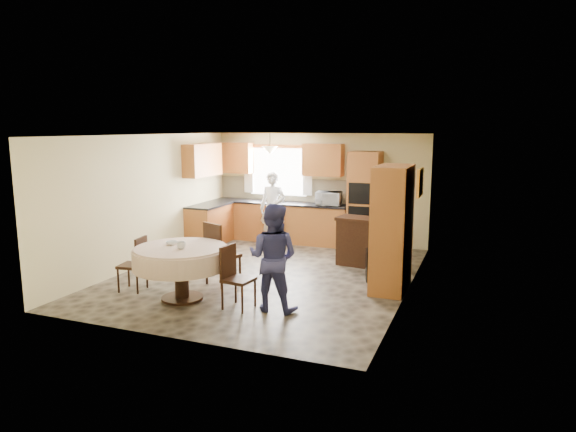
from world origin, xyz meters
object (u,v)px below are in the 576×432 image
(dining_table, at_px, (181,258))
(chair_left, at_px, (136,261))
(sideboard, at_px, (369,244))
(chair_back, at_px, (219,251))
(person_dining, at_px, (273,257))
(chair_right, at_px, (234,274))
(oven_tower, at_px, (365,201))
(cupboard, at_px, (392,228))
(person_sink, at_px, (273,209))

(dining_table, relative_size, chair_left, 1.63)
(sideboard, xyz_separation_m, chair_back, (-2.08, -2.09, 0.16))
(person_dining, bearing_deg, dining_table, 2.81)
(chair_back, bearing_deg, dining_table, 99.99)
(chair_left, xyz_separation_m, chair_back, (1.11, 0.74, 0.10))
(chair_right, distance_m, person_dining, 0.64)
(oven_tower, distance_m, chair_right, 4.52)
(cupboard, relative_size, dining_table, 1.40)
(chair_left, bearing_deg, oven_tower, 137.57)
(dining_table, bearing_deg, person_dining, 3.43)
(chair_back, distance_m, person_dining, 1.52)
(chair_right, bearing_deg, chair_back, 47.26)
(chair_right, height_order, person_dining, person_dining)
(cupboard, bearing_deg, dining_table, -149.89)
(chair_right, bearing_deg, dining_table, 95.40)
(chair_left, height_order, chair_right, chair_right)
(person_sink, bearing_deg, oven_tower, 9.44)
(cupboard, bearing_deg, oven_tower, 111.79)
(oven_tower, bearing_deg, cupboard, -68.21)
(person_dining, bearing_deg, person_sink, -67.56)
(chair_left, relative_size, chair_right, 0.96)
(sideboard, height_order, chair_right, chair_right)
(person_sink, bearing_deg, chair_back, -85.19)
(chair_right, xyz_separation_m, person_sink, (-1.08, 4.00, 0.31))
(oven_tower, bearing_deg, chair_right, -101.85)
(dining_table, height_order, chair_left, chair_left)
(chair_left, bearing_deg, chair_back, 114.12)
(dining_table, bearing_deg, chair_right, -1.61)
(chair_back, height_order, chair_right, chair_back)
(chair_right, bearing_deg, sideboard, -17.51)
(oven_tower, distance_m, dining_table, 4.76)
(oven_tower, relative_size, dining_table, 1.46)
(cupboard, distance_m, chair_back, 2.89)
(cupboard, distance_m, chair_left, 4.19)
(cupboard, distance_m, person_sink, 3.84)
(dining_table, height_order, person_dining, person_dining)
(chair_left, xyz_separation_m, person_dining, (2.42, -0.01, 0.29))
(chair_back, height_order, person_dining, person_dining)
(oven_tower, height_order, chair_back, oven_tower)
(sideboard, height_order, cupboard, cupboard)
(dining_table, distance_m, person_dining, 1.50)
(dining_table, distance_m, chair_left, 0.94)
(sideboard, distance_m, chair_back, 2.96)
(chair_right, bearing_deg, person_dining, -71.56)
(oven_tower, distance_m, chair_left, 5.12)
(oven_tower, xyz_separation_m, person_dining, (-0.35, -4.28, -0.27))
(chair_left, height_order, person_sink, person_sink)
(sideboard, distance_m, person_dining, 2.97)
(cupboard, xyz_separation_m, chair_back, (-2.73, -0.85, -0.42))
(chair_left, bearing_deg, chair_right, 76.60)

